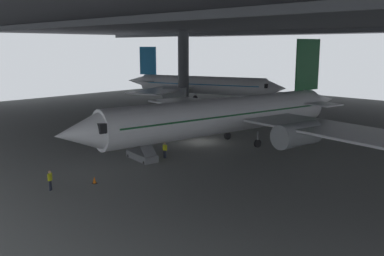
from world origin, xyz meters
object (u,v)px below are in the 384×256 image
Objects in this scene: crew_worker_near_nose at (50,179)px; airplane_main at (228,115)px; boarding_stairs at (142,152)px; airplane_distant at (199,85)px; traffic_cone_orange at (94,180)px; crew_worker_by_stairs at (165,149)px.

airplane_main is at bearing 88.96° from crew_worker_near_nose.
crew_worker_near_nose is at bearing -79.24° from boarding_stairs.
airplane_distant reaches higher than traffic_cone_orange.
airplane_distant is (-28.19, 35.32, 2.45)m from crew_worker_by_stairs.
airplane_distant is at bearing 123.72° from traffic_cone_orange.
airplane_main is 11.20m from boarding_stairs.
crew_worker_by_stairs is 0.05× the size of airplane_distant.
airplane_distant is at bearing 128.60° from crew_worker_by_stairs.
airplane_main is 8.14× the size of boarding_stairs.
airplane_distant is at bearing 125.76° from boarding_stairs.
boarding_stairs is at bearing -54.24° from airplane_distant.
crew_worker_by_stairs is at bearing 93.20° from crew_worker_near_nose.
crew_worker_near_nose reaches higher than traffic_cone_orange.
crew_worker_by_stairs is 45.26m from airplane_distant.
airplane_main reaches higher than boarding_stairs.
traffic_cone_orange is at bearing -67.76° from boarding_stairs.
boarding_stairs is (-2.48, -10.55, -2.83)m from airplane_main.
crew_worker_by_stairs reaches higher than traffic_cone_orange.
airplane_main is 24.00× the size of crew_worker_near_nose.
airplane_distant reaches higher than crew_worker_by_stairs.
airplane_distant is 57.03× the size of traffic_cone_orange.
crew_worker_by_stairs is (-1.11, -8.63, -2.65)m from airplane_main.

